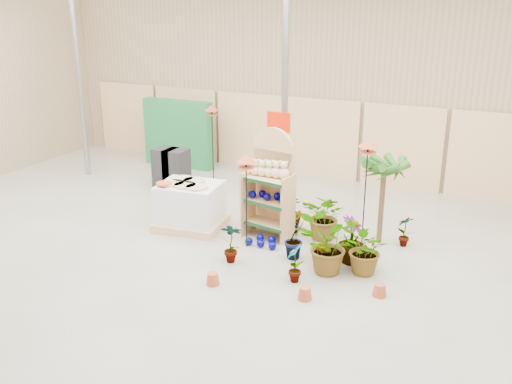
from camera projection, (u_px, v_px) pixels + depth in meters
room at (225, 132)px, 9.63m from camera, size 15.20×12.10×4.70m
display_shelf at (271, 187)px, 10.79m from camera, size 0.96×0.69×2.10m
teddy_bears at (271, 170)px, 10.57m from camera, size 0.78×0.21×0.34m
gazing_balls_shelf at (268, 196)px, 10.73m from camera, size 0.77×0.26×0.15m
gazing_balls_floor at (263, 242)px, 10.57m from camera, size 0.63×0.39×0.15m
pallet_stack at (190, 206)px, 11.28m from camera, size 1.42×1.23×0.95m
charcoal_planters at (171, 170)px, 13.48m from camera, size 0.80×0.50×1.00m
trellis_stock at (178, 134)px, 15.27m from camera, size 2.00×0.30×1.80m
offer_sign at (279, 143)px, 11.56m from camera, size 0.50×0.08×2.20m
bird_table_front at (246, 161)px, 10.02m from camera, size 0.34×0.34×1.77m
bird_table_right at (368, 147)px, 9.78m from camera, size 0.34×0.34×2.08m
bird_table_back at (212, 110)px, 13.93m from camera, size 0.34×0.34×1.88m
palm at (384, 166)px, 10.25m from camera, size 0.70×0.70×1.75m
potted_plant_0 at (231, 242)px, 9.82m from camera, size 0.44×0.34×0.74m
potted_plant_1 at (295, 239)px, 9.98m from camera, size 0.45×0.49×0.73m
potted_plant_2 at (326, 246)px, 9.37m from camera, size 1.17×1.15×0.99m
potted_plant_3 at (352, 240)px, 9.80m from camera, size 0.47×0.47×0.83m
potted_plant_4 at (405, 230)px, 10.48m from camera, size 0.38×0.38×0.61m
potted_plant_5 at (294, 222)px, 10.96m from camera, size 0.36×0.32×0.54m
potted_plant_6 at (326, 216)px, 10.73m from camera, size 0.91×0.81×0.93m
potted_plant_8 at (295, 262)px, 9.15m from camera, size 0.29×0.39×0.67m
potted_plant_9 at (323, 256)px, 9.50m from camera, size 0.40×0.37×0.57m
potted_plant_10 at (365, 250)px, 9.36m from camera, size 0.82×0.90×0.87m
potted_plant_11 at (291, 213)px, 11.22m from camera, size 0.53×0.53×0.69m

